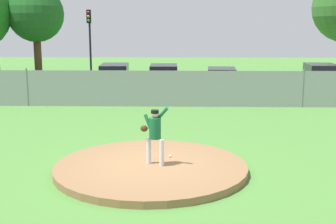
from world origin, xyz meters
name	(u,v)px	position (x,y,z in m)	size (l,w,h in m)	color
ground_plane	(160,124)	(0.00, 6.00, 0.00)	(80.00, 80.00, 0.00)	#4C8438
asphalt_strip	(167,93)	(0.00, 14.50, 0.00)	(44.00, 7.00, 0.01)	#2B2B2D
pitchers_mound	(151,168)	(0.00, 0.00, 0.10)	(5.28, 5.28, 0.19)	olive
pitcher_youth	(155,131)	(0.11, -0.02, 1.13)	(0.78, 0.34, 1.63)	silver
baseball	(170,156)	(0.52, 0.68, 0.23)	(0.07, 0.07, 0.07)	white
chainlink_fence	(164,89)	(0.00, 10.00, 0.90)	(34.17, 0.07, 1.89)	gray
parked_car_burgundy	(164,80)	(-0.17, 14.44, 0.81)	(1.83, 4.33, 1.70)	maroon
parked_car_champagne	(321,80)	(8.96, 14.07, 0.85)	(2.11, 4.62, 1.80)	tan
parked_car_navy	(221,82)	(3.21, 14.04, 0.75)	(2.00, 4.32, 1.56)	#161E4C
parked_car_slate	(115,79)	(-3.11, 14.53, 0.83)	(2.01, 4.88, 1.72)	slate
traffic_light_near	(90,34)	(-5.43, 18.98, 3.44)	(0.28, 0.46, 5.06)	black
tree_leaning_west	(36,14)	(-10.48, 23.25, 4.86)	(4.36, 4.36, 7.08)	#4C331E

